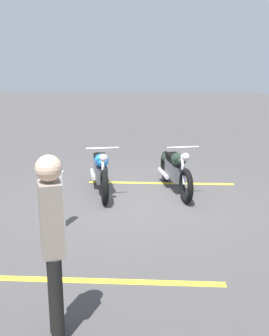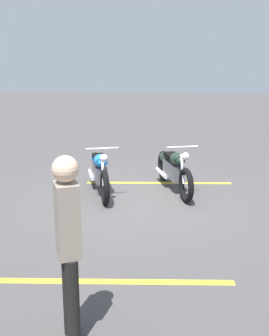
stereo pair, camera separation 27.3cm
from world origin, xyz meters
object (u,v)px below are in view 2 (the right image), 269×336
(motorcycle_bright_foreground, at_px, (99,170))
(bystander_near_row, at_px, (69,242))
(motorcycle_dark_foreground, at_px, (173,168))
(bollard_post, at_px, (63,200))

(motorcycle_bright_foreground, height_order, bystander_near_row, bystander_near_row)
(motorcycle_dark_foreground, bearing_deg, motorcycle_bright_foreground, -96.58)
(bystander_near_row, bearing_deg, bollard_post, -97.68)
(bystander_near_row, bearing_deg, motorcycle_bright_foreground, -107.37)
(bollard_post, bearing_deg, bystander_near_row, 16.55)
(bystander_near_row, xyz_separation_m, bollard_post, (-2.66, -0.79, -0.54))
(motorcycle_bright_foreground, xyz_separation_m, bystander_near_row, (4.63, 0.56, 0.55))
(motorcycle_dark_foreground, relative_size, bystander_near_row, 1.20)
(motorcycle_bright_foreground, distance_m, bystander_near_row, 4.69)
(motorcycle_dark_foreground, relative_size, bollard_post, 2.32)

